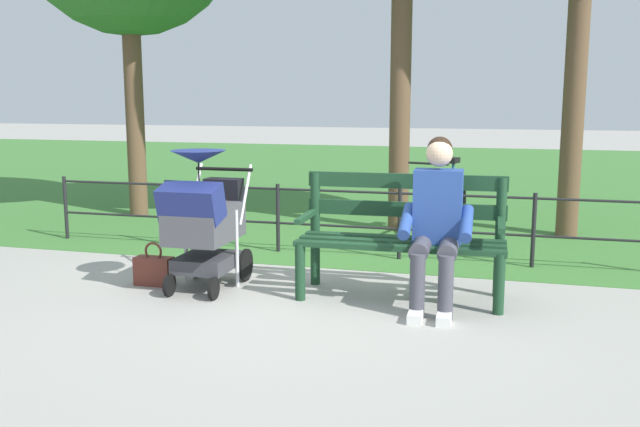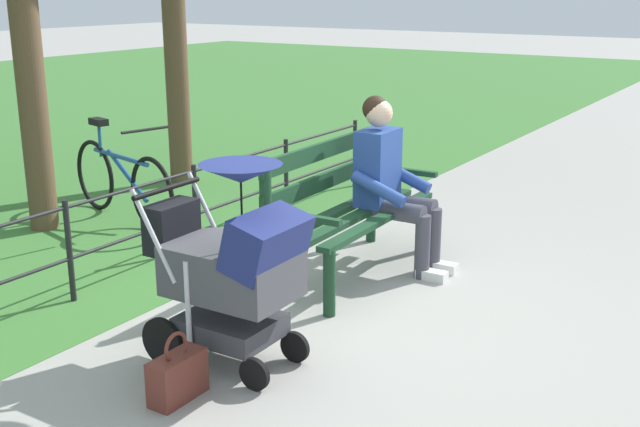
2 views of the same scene
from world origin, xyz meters
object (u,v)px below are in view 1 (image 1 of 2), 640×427
object	(u,v)px
stroller	(204,218)
bicycle	(442,206)
park_bench	(402,231)
person_on_bench	(437,218)
handbag	(154,270)

from	to	relation	value
stroller	bicycle	distance (m)	3.10
park_bench	person_on_bench	world-z (taller)	person_on_bench
person_on_bench	bicycle	bearing A→B (deg)	-85.48
person_on_bench	bicycle	world-z (taller)	person_on_bench
person_on_bench	bicycle	xyz separation A→B (m)	(0.20, -2.58, -0.31)
handbag	bicycle	bearing A→B (deg)	-129.34
stroller	person_on_bench	bearing A→B (deg)	-179.32
park_bench	bicycle	xyz separation A→B (m)	(-0.08, -2.36, -0.16)
park_bench	bicycle	size ratio (longest dim) A/B	1.00
handbag	bicycle	distance (m)	3.38
park_bench	stroller	world-z (taller)	stroller
person_on_bench	bicycle	distance (m)	2.61
stroller	park_bench	bearing A→B (deg)	-171.21
person_on_bench	stroller	size ratio (longest dim) A/B	1.11
person_on_bench	handbag	xyz separation A→B (m)	(2.34, 0.02, -0.55)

